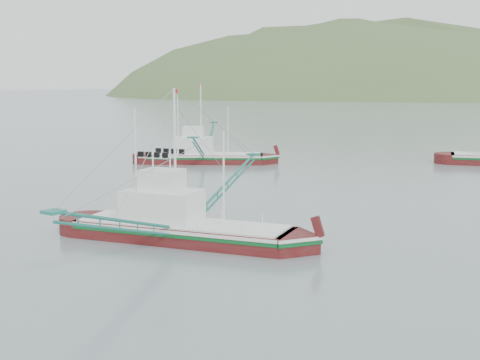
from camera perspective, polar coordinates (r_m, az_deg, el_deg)
The scene contains 4 objects.
ground at distance 37.29m, azimuth -5.54°, elevation -5.96°, with size 1200.00×1200.00×0.00m, color slate.
main_boat at distance 38.89m, azimuth -5.12°, elevation -2.63°, with size 13.47×23.12×9.54m.
bg_boat_left at distance 75.95m, azimuth -3.07°, elevation 2.97°, with size 17.03×21.41×9.61m.
headland_left at distance 437.46m, azimuth 8.88°, elevation 7.10°, with size 448.00×308.00×210.00m, color #445B2F.
Camera 1 is at (24.34, -26.69, 9.22)m, focal length 50.00 mm.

